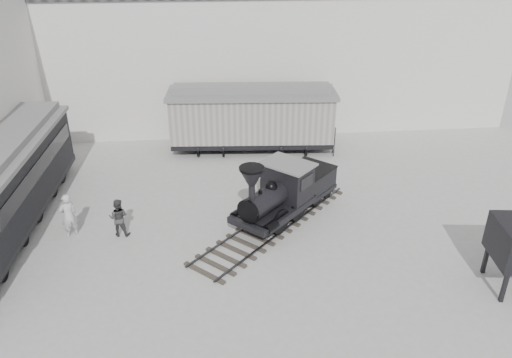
{
  "coord_description": "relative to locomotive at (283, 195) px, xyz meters",
  "views": [
    {
      "loc": [
        -1.67,
        -14.82,
        11.46
      ],
      "look_at": [
        0.19,
        3.93,
        2.0
      ],
      "focal_mm": 35.0,
      "sensor_mm": 36.0,
      "label": 1
    }
  ],
  "objects": [
    {
      "name": "passenger_coach",
      "position": [
        -11.64,
        0.4,
        0.73
      ],
      "size": [
        3.1,
        13.07,
        3.48
      ],
      "rotation": [
        0.0,
        0.0,
        -0.02
      ],
      "color": "black",
      "rests_on": "ground"
    },
    {
      "name": "north_wall",
      "position": [
        -1.35,
        11.08,
        4.36
      ],
      "size": [
        34.0,
        2.51,
        11.0
      ],
      "color": "silver",
      "rests_on": "ground"
    },
    {
      "name": "boxcar",
      "position": [
        -0.62,
        7.87,
        0.81
      ],
      "size": [
        9.51,
        3.58,
        3.82
      ],
      "rotation": [
        0.0,
        0.0,
        -0.07
      ],
      "color": "black",
      "rests_on": "ground"
    },
    {
      "name": "ground",
      "position": [
        -1.35,
        -3.91,
        -1.19
      ],
      "size": [
        90.0,
        90.0,
        0.0
      ],
      "primitive_type": "plane",
      "color": "#9E9E9B"
    },
    {
      "name": "locomotive",
      "position": [
        0.0,
        0.0,
        0.0
      ],
      "size": [
        7.71,
        7.99,
        3.22
      ],
      "rotation": [
        0.0,
        0.0,
        -0.76
      ],
      "color": "#28251F",
      "rests_on": "ground"
    },
    {
      "name": "visitor_a",
      "position": [
        -8.95,
        -0.47,
        -0.23
      ],
      "size": [
        0.84,
        0.78,
        1.92
      ],
      "primitive_type": "imported",
      "rotation": [
        0.0,
        0.0,
        3.75
      ],
      "color": "silver",
      "rests_on": "ground"
    },
    {
      "name": "visitor_b",
      "position": [
        -6.92,
        -0.63,
        -0.36
      ],
      "size": [
        0.88,
        0.73,
        1.66
      ],
      "primitive_type": "imported",
      "rotation": [
        0.0,
        0.0,
        3.01
      ],
      "color": "#3A3A3A",
      "rests_on": "ground"
    }
  ]
}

